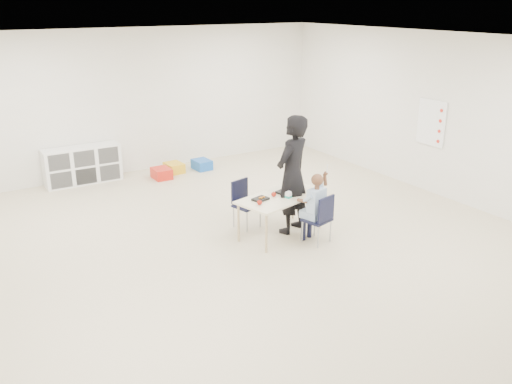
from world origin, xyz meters
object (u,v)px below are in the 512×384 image
child (317,205)px  adult (292,175)px  cubby_shelf (83,165)px  table (281,215)px  chair_near (317,219)px

child → adult: 0.62m
cubby_shelf → adult: (2.06, -3.91, 0.53)m
table → child: bearing=-74.8°
child → cubby_shelf: bearing=101.0°
table → chair_near: 0.57m
chair_near → cubby_shelf: (-2.12, 4.44, -0.01)m
child → chair_near: bearing=0.0°
child → adult: size_ratio=0.65×
adult → table: bearing=-14.1°
table → cubby_shelf: 4.35m
table → chair_near: (0.28, -0.50, 0.06)m
table → cubby_shelf: (-1.84, 3.94, 0.04)m
table → child: (0.28, -0.50, 0.27)m
table → chair_near: bearing=-74.8°
cubby_shelf → child: bearing=-64.4°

